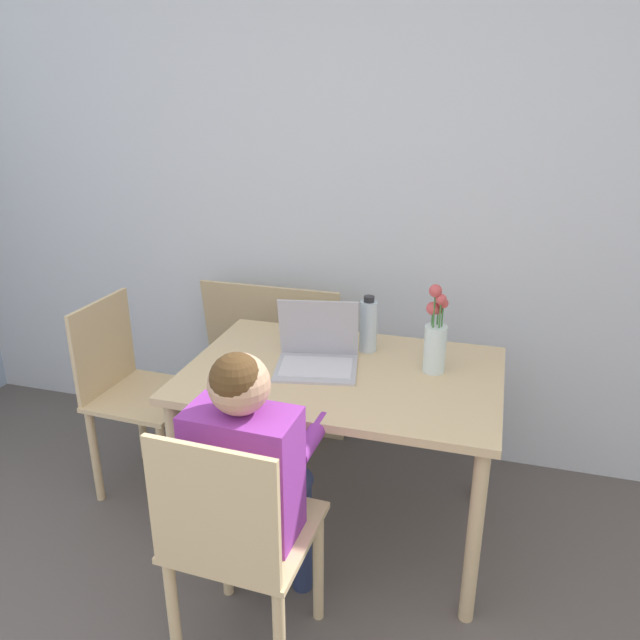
{
  "coord_description": "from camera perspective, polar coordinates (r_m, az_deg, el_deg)",
  "views": [
    {
      "loc": [
        0.57,
        -0.51,
        1.72
      ],
      "look_at": [
        -0.04,
        1.56,
        0.88
      ],
      "focal_mm": 35.0,
      "sensor_mm": 36.0,
      "label": 1
    }
  ],
  "objects": [
    {
      "name": "wall_back",
      "position": [
        2.83,
        4.62,
        11.54
      ],
      "size": [
        6.4,
        0.05,
        2.5
      ],
      "color": "silver",
      "rests_on": "ground_plane"
    },
    {
      "name": "dining_table",
      "position": [
        2.37,
        2.04,
        -6.49
      ],
      "size": [
        1.16,
        0.79,
        0.7
      ],
      "color": "#D6B784",
      "rests_on": "ground_plane"
    },
    {
      "name": "chair_occupied",
      "position": [
        1.94,
        -7.56,
        -19.59
      ],
      "size": [
        0.42,
        0.42,
        0.86
      ],
      "rotation": [
        0.0,
        0.0,
        3.1
      ],
      "color": "#D6B784",
      "rests_on": "ground_plane"
    },
    {
      "name": "chair_spare",
      "position": [
        2.83,
        -16.66,
        -6.38
      ],
      "size": [
        0.42,
        0.42,
        0.86
      ],
      "rotation": [
        0.0,
        0.0,
        1.52
      ],
      "color": "#D6B784",
      "rests_on": "ground_plane"
    },
    {
      "name": "person_seated",
      "position": [
        1.91,
        -6.31,
        -12.99
      ],
      "size": [
        0.34,
        0.43,
        1.04
      ],
      "rotation": [
        0.0,
        0.0,
        3.1
      ],
      "color": "purple",
      "rests_on": "ground_plane"
    },
    {
      "name": "laptop",
      "position": [
        2.35,
        -0.26,
        -2.86
      ],
      "size": [
        0.35,
        0.31,
        0.25
      ],
      "rotation": [
        0.0,
        0.0,
        0.19
      ],
      "color": "#B2B2B7",
      "rests_on": "dining_table"
    },
    {
      "name": "flower_vase",
      "position": [
        2.31,
        10.51,
        -1.6
      ],
      "size": [
        0.08,
        0.08,
        0.34
      ],
      "color": "silver",
      "rests_on": "dining_table"
    },
    {
      "name": "water_bottle",
      "position": [
        2.47,
        4.44,
        -0.49
      ],
      "size": [
        0.07,
        0.07,
        0.23
      ],
      "color": "silver",
      "rests_on": "dining_table"
    },
    {
      "name": "cardboard_panel",
      "position": [
        3.09,
        -4.18,
        -3.92
      ],
      "size": [
        0.69,
        0.13,
        0.83
      ],
      "color": "tan",
      "rests_on": "ground_plane"
    }
  ]
}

